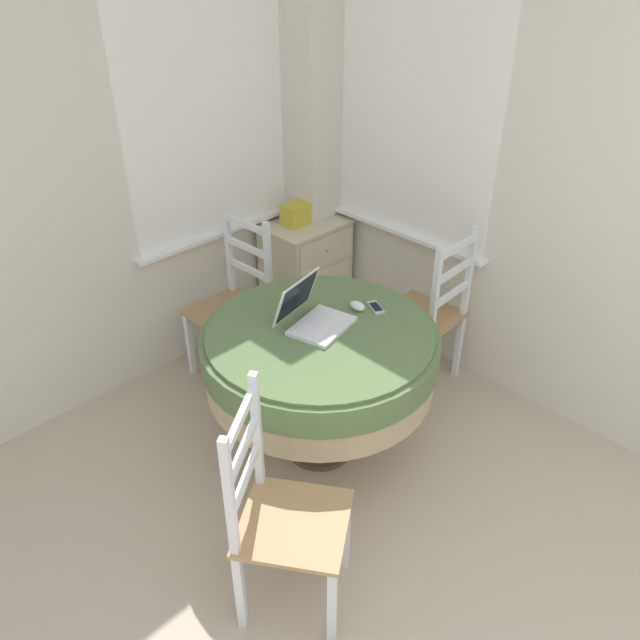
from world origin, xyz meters
TOP-DOWN VIEW (x-y plane):
  - corner_room_shell at (1.05, 1.86)m, footprint 4.12×4.83m
  - round_dining_table at (0.69, 1.74)m, footprint 1.15×1.15m
  - laptop at (0.71, 1.80)m, footprint 0.36×0.36m
  - computer_mouse at (0.96, 1.74)m, footprint 0.06×0.09m
  - cell_phone at (1.03, 1.68)m, footprint 0.10×0.13m
  - dining_chair_near_back_window at (0.84, 2.60)m, footprint 0.43×0.41m
  - dining_chair_near_right_window at (1.57, 1.72)m, footprint 0.42×0.43m
  - dining_chair_camera_near at (-0.01, 1.23)m, footprint 0.56×0.57m
  - corner_cabinet at (1.56, 2.74)m, footprint 0.55×0.42m
  - storage_box at (1.51, 2.76)m, footprint 0.21×0.12m

SIDE VIEW (x-z plane):
  - corner_cabinet at x=1.56m, z-range 0.00..0.73m
  - dining_chair_near_back_window at x=0.84m, z-range -0.04..0.97m
  - dining_chair_near_right_window at x=1.57m, z-range -0.04..0.97m
  - dining_chair_camera_near at x=-0.01m, z-range -0.04..0.97m
  - round_dining_table at x=0.69m, z-range 0.24..0.99m
  - cell_phone at x=1.03m, z-range 0.76..0.77m
  - computer_mouse at x=0.96m, z-range 0.76..0.80m
  - storage_box at x=1.51m, z-range 0.73..0.87m
  - laptop at x=0.71m, z-range 0.69..0.92m
  - corner_room_shell at x=1.05m, z-range 0.00..2.55m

